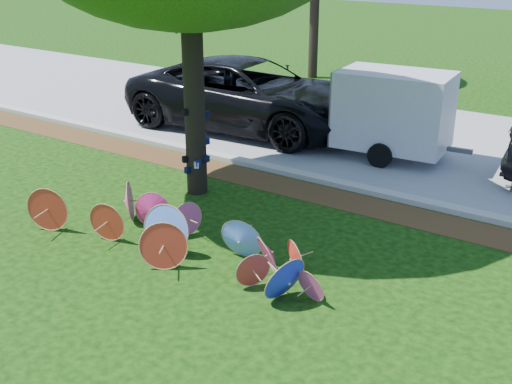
% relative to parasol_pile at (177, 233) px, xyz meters
% --- Properties ---
extents(ground, '(90.00, 90.00, 0.00)m').
position_rel_parasol_pile_xyz_m(ground, '(0.29, -0.71, -0.38)').
color(ground, black).
rests_on(ground, ground).
extents(mulch_strip, '(90.00, 1.00, 0.01)m').
position_rel_parasol_pile_xyz_m(mulch_strip, '(0.29, 3.79, -0.38)').
color(mulch_strip, '#472D16').
rests_on(mulch_strip, ground).
extents(curb, '(90.00, 0.30, 0.12)m').
position_rel_parasol_pile_xyz_m(curb, '(0.29, 4.49, -0.32)').
color(curb, '#B7B5AD').
rests_on(curb, ground).
extents(street, '(90.00, 8.00, 0.01)m').
position_rel_parasol_pile_xyz_m(street, '(0.29, 8.64, -0.38)').
color(street, gray).
rests_on(street, ground).
extents(parasol_pile, '(6.11, 1.86, 0.93)m').
position_rel_parasol_pile_xyz_m(parasol_pile, '(0.00, 0.00, 0.00)').
color(parasol_pile, '#5889FF').
rests_on(parasol_pile, ground).
extents(black_van, '(7.30, 3.77, 1.97)m').
position_rel_parasol_pile_xyz_m(black_van, '(-3.44, 7.16, 0.60)').
color(black_van, black).
rests_on(black_van, ground).
extents(cargo_trailer, '(2.80, 1.92, 2.46)m').
position_rel_parasol_pile_xyz_m(cargo_trailer, '(1.00, 7.00, 0.85)').
color(cargo_trailer, silver).
rests_on(cargo_trailer, ground).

